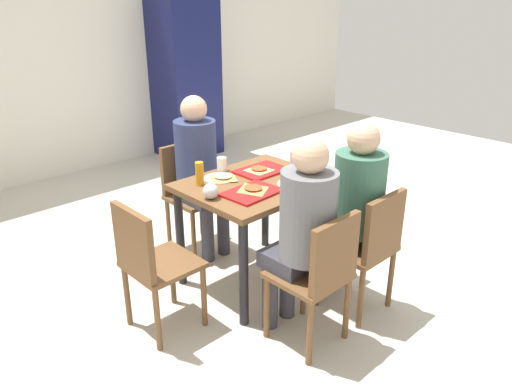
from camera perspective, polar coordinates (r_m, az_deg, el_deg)
ground_plane at (r=3.71m, az=-0.00°, el=-10.09°), size 10.00×10.00×0.02m
back_wall at (r=5.91m, az=-22.82°, el=14.96°), size 10.00×0.10×2.80m
main_table at (r=3.40m, az=-0.00°, el=-0.66°), size 0.97×0.78×0.77m
chair_near_left at (r=2.85m, az=7.39°, el=-9.10°), size 0.40×0.40×0.85m
chair_near_right at (r=3.19m, az=12.91°, el=-5.84°), size 0.40×0.40×0.85m
chair_far_side at (r=4.01m, az=-7.67°, el=0.47°), size 0.40×0.40×0.85m
chair_left_end at (r=3.00m, az=-12.15°, el=-7.72°), size 0.40×0.40×0.85m
person_in_red at (r=2.81m, az=5.42°, el=-3.76°), size 0.32×0.42×1.26m
person_in_brown_jacket at (r=3.16m, az=11.19°, el=-1.06°), size 0.32×0.42×1.26m
person_far_side at (r=3.82m, az=-6.60°, el=3.34°), size 0.32×0.42×1.26m
tray_red_near at (r=3.16m, az=-0.50°, el=-0.05°), size 0.37×0.28×0.02m
tray_red_far at (r=3.55m, az=0.66°, el=2.49°), size 0.36×0.26×0.02m
paper_plate_center at (r=3.42m, az=-4.25°, el=1.60°), size 0.22×0.22×0.01m
paper_plate_near_edge at (r=3.32m, az=4.38°, el=0.94°), size 0.22×0.22×0.01m
pizza_slice_a at (r=3.18m, az=-0.35°, el=0.42°), size 0.22×0.23×0.02m
pizza_slice_b at (r=3.53m, az=0.35°, el=2.68°), size 0.23×0.23×0.02m
pizza_slice_c at (r=3.40m, az=-3.85°, el=1.74°), size 0.21×0.22×0.02m
plastic_cup_a at (r=3.56m, az=-3.99°, el=3.24°), size 0.07×0.07×0.10m
plastic_cup_b at (r=3.14m, az=4.51°, el=0.61°), size 0.07×0.07×0.10m
soda_can at (r=3.63m, az=4.47°, el=3.79°), size 0.07×0.07×0.12m
condiment_bottle at (r=3.30m, az=-6.54°, el=2.12°), size 0.06×0.06×0.16m
foil_bundle at (r=3.08m, az=-5.27°, el=0.10°), size 0.10×0.10×0.10m
drink_fridge at (r=6.38m, az=-8.15°, el=12.73°), size 0.70×0.60×1.90m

